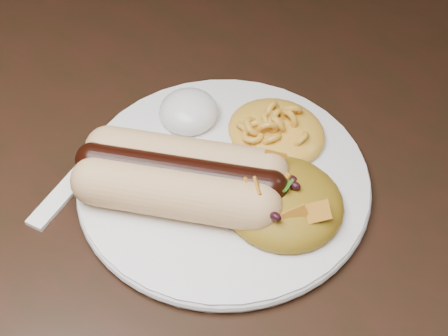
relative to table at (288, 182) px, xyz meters
The scene contains 7 objects.
table is the anchor object (origin of this frame).
plate 0.14m from the table, 88.55° to the right, with size 0.23×0.23×0.01m, color white.
hotdog 0.18m from the table, 95.27° to the right, with size 0.13×0.12×0.04m.
mac_and_cheese 0.13m from the table, 78.59° to the right, with size 0.08×0.07×0.03m, color gold.
sour_cream 0.15m from the table, 130.22° to the right, with size 0.05×0.05×0.03m, color silver.
taco_salad 0.17m from the table, 60.52° to the right, with size 0.09×0.09×0.04m.
fork 0.22m from the table, 117.83° to the right, with size 0.02×0.14×0.00m, color white.
Camera 1 is at (0.22, -0.37, 1.17)m, focal length 55.00 mm.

